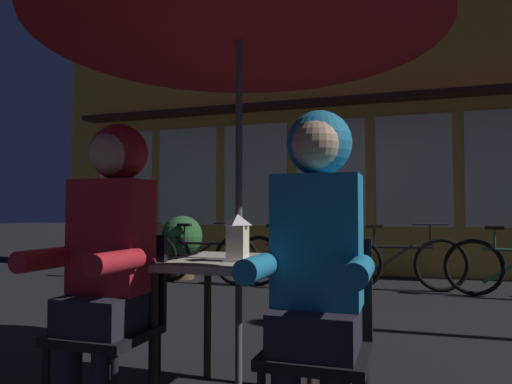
{
  "coord_description": "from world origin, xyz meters",
  "views": [
    {
      "loc": [
        0.81,
        -2.23,
        0.98
      ],
      "look_at": [
        0.0,
        0.29,
        1.1
      ],
      "focal_mm": 32.31,
      "sensor_mm": 36.0,
      "label": 1
    }
  ],
  "objects_px": {
    "lantern": "(238,236)",
    "person_right_hooded": "(316,246)",
    "bicycle_fourth": "(398,263)",
    "cafe_table": "(239,279)",
    "patio_umbrella": "(239,6)",
    "chair_left": "(115,318)",
    "bicycle_second": "(202,258)",
    "person_left_hooded": "(108,241)",
    "bicycle_third": "(295,261)",
    "chair_right": "(320,335)",
    "bicycle_nearest": "(126,255)",
    "potted_plant": "(182,241)"
  },
  "relations": [
    {
      "from": "person_left_hooded",
      "to": "lantern",
      "type": "bearing_deg",
      "value": 32.7
    },
    {
      "from": "person_left_hooded",
      "to": "bicycle_third",
      "type": "bearing_deg",
      "value": 90.89
    },
    {
      "from": "bicycle_nearest",
      "to": "potted_plant",
      "type": "distance_m",
      "value": 0.83
    },
    {
      "from": "chair_left",
      "to": "bicycle_third",
      "type": "bearing_deg",
      "value": 90.9
    },
    {
      "from": "chair_left",
      "to": "bicycle_second",
      "type": "distance_m",
      "value": 4.17
    },
    {
      "from": "chair_right",
      "to": "person_right_hooded",
      "type": "relative_size",
      "value": 0.62
    },
    {
      "from": "patio_umbrella",
      "to": "person_left_hooded",
      "type": "height_order",
      "value": "patio_umbrella"
    },
    {
      "from": "cafe_table",
      "to": "bicycle_second",
      "type": "height_order",
      "value": "bicycle_second"
    },
    {
      "from": "person_right_hooded",
      "to": "patio_umbrella",
      "type": "bearing_deg",
      "value": 138.43
    },
    {
      "from": "cafe_table",
      "to": "person_right_hooded",
      "type": "xyz_separation_m",
      "value": [
        0.48,
        -0.43,
        0.21
      ]
    },
    {
      "from": "bicycle_nearest",
      "to": "bicycle_second",
      "type": "relative_size",
      "value": 1.0
    },
    {
      "from": "bicycle_fourth",
      "to": "potted_plant",
      "type": "height_order",
      "value": "potted_plant"
    },
    {
      "from": "person_left_hooded",
      "to": "potted_plant",
      "type": "xyz_separation_m",
      "value": [
        -1.82,
        4.3,
        -0.3
      ]
    },
    {
      "from": "bicycle_third",
      "to": "bicycle_fourth",
      "type": "relative_size",
      "value": 1.01
    },
    {
      "from": "bicycle_nearest",
      "to": "bicycle_third",
      "type": "relative_size",
      "value": 1.01
    },
    {
      "from": "patio_umbrella",
      "to": "bicycle_third",
      "type": "xyz_separation_m",
      "value": [
        -0.54,
        3.57,
        -1.71
      ]
    },
    {
      "from": "chair_right",
      "to": "potted_plant",
      "type": "relative_size",
      "value": 0.95
    },
    {
      "from": "lantern",
      "to": "person_right_hooded",
      "type": "xyz_separation_m",
      "value": [
        0.45,
        -0.33,
        -0.01
      ]
    },
    {
      "from": "cafe_table",
      "to": "potted_plant",
      "type": "xyz_separation_m",
      "value": [
        -2.3,
        3.87,
        -0.09
      ]
    },
    {
      "from": "cafe_table",
      "to": "potted_plant",
      "type": "height_order",
      "value": "potted_plant"
    },
    {
      "from": "person_left_hooded",
      "to": "potted_plant",
      "type": "height_order",
      "value": "person_left_hooded"
    },
    {
      "from": "patio_umbrella",
      "to": "bicycle_nearest",
      "type": "relative_size",
      "value": 1.37
    },
    {
      "from": "patio_umbrella",
      "to": "lantern",
      "type": "height_order",
      "value": "patio_umbrella"
    },
    {
      "from": "cafe_table",
      "to": "bicycle_second",
      "type": "relative_size",
      "value": 0.44
    },
    {
      "from": "person_left_hooded",
      "to": "chair_right",
      "type": "bearing_deg",
      "value": 3.39
    },
    {
      "from": "patio_umbrella",
      "to": "person_right_hooded",
      "type": "xyz_separation_m",
      "value": [
        0.48,
        -0.43,
        -1.21
      ]
    },
    {
      "from": "person_left_hooded",
      "to": "bicycle_third",
      "type": "relative_size",
      "value": 0.84
    },
    {
      "from": "chair_left",
      "to": "potted_plant",
      "type": "xyz_separation_m",
      "value": [
        -1.82,
        4.24,
        0.05
      ]
    },
    {
      "from": "bicycle_nearest",
      "to": "bicycle_second",
      "type": "bearing_deg",
      "value": 0.45
    },
    {
      "from": "lantern",
      "to": "bicycle_fourth",
      "type": "bearing_deg",
      "value": 79.72
    },
    {
      "from": "patio_umbrella",
      "to": "lantern",
      "type": "distance_m",
      "value": 1.2
    },
    {
      "from": "patio_umbrella",
      "to": "bicycle_second",
      "type": "relative_size",
      "value": 1.38
    },
    {
      "from": "chair_left",
      "to": "person_left_hooded",
      "type": "bearing_deg",
      "value": -90.0
    },
    {
      "from": "cafe_table",
      "to": "person_right_hooded",
      "type": "relative_size",
      "value": 0.53
    },
    {
      "from": "patio_umbrella",
      "to": "chair_left",
      "type": "distance_m",
      "value": 1.68
    },
    {
      "from": "person_right_hooded",
      "to": "bicycle_nearest",
      "type": "xyz_separation_m",
      "value": [
        -3.52,
        3.99,
        -0.5
      ]
    },
    {
      "from": "patio_umbrella",
      "to": "person_right_hooded",
      "type": "height_order",
      "value": "patio_umbrella"
    },
    {
      "from": "cafe_table",
      "to": "bicycle_nearest",
      "type": "bearing_deg",
      "value": 130.5
    },
    {
      "from": "bicycle_second",
      "to": "lantern",
      "type": "bearing_deg",
      "value": -63.05
    },
    {
      "from": "cafe_table",
      "to": "chair_right",
      "type": "relative_size",
      "value": 0.85
    },
    {
      "from": "lantern",
      "to": "person_left_hooded",
      "type": "xyz_separation_m",
      "value": [
        -0.51,
        -0.33,
        -0.01
      ]
    },
    {
      "from": "patio_umbrella",
      "to": "bicycle_nearest",
      "type": "height_order",
      "value": "patio_umbrella"
    },
    {
      "from": "bicycle_fourth",
      "to": "potted_plant",
      "type": "distance_m",
      "value": 3.03
    },
    {
      "from": "cafe_table",
      "to": "bicycle_second",
      "type": "distance_m",
      "value": 4.03
    },
    {
      "from": "cafe_table",
      "to": "bicycle_fourth",
      "type": "relative_size",
      "value": 0.45
    },
    {
      "from": "bicycle_nearest",
      "to": "patio_umbrella",
      "type": "bearing_deg",
      "value": -49.5
    },
    {
      "from": "cafe_table",
      "to": "lantern",
      "type": "relative_size",
      "value": 3.2
    },
    {
      "from": "patio_umbrella",
      "to": "chair_right",
      "type": "relative_size",
      "value": 2.66
    },
    {
      "from": "cafe_table",
      "to": "lantern",
      "type": "bearing_deg",
      "value": -73.6
    },
    {
      "from": "chair_left",
      "to": "person_right_hooded",
      "type": "height_order",
      "value": "person_right_hooded"
    }
  ]
}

